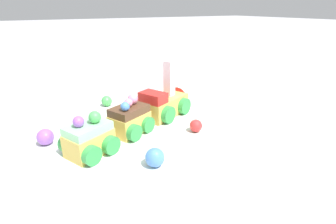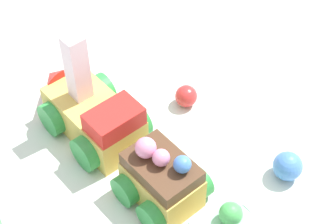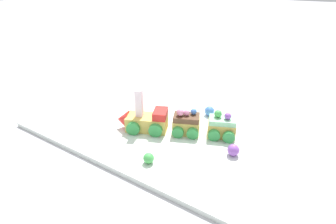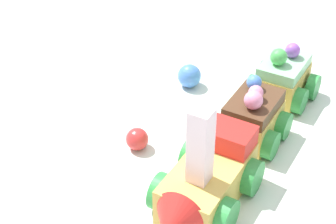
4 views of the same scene
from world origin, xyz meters
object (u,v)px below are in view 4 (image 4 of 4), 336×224
cake_train_locomotive (203,184)px  gumball_red (137,139)px  gumball_blue (189,76)px  cake_car_chocolate (252,119)px  cake_car_mint (282,79)px

cake_train_locomotive → gumball_red: cake_train_locomotive is taller
cake_train_locomotive → gumball_blue: size_ratio=5.05×
cake_car_chocolate → gumball_red: cake_car_chocolate is taller
cake_car_chocolate → cake_car_mint: same height
gumball_blue → cake_train_locomotive: bearing=55.2°
cake_car_chocolate → gumball_blue: cake_car_chocolate is taller
gumball_red → gumball_blue: size_ratio=0.83×
cake_train_locomotive → gumball_red: 0.11m
cake_car_chocolate → gumball_blue: 0.12m
cake_train_locomotive → cake_car_mint: 0.21m
cake_car_mint → cake_train_locomotive: bearing=0.0°
cake_train_locomotive → cake_car_chocolate: cake_train_locomotive is taller
cake_car_chocolate → cake_car_mint: 0.09m
cake_train_locomotive → cake_car_chocolate: bearing=180.0°
gumball_red → cake_train_locomotive: bearing=91.0°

